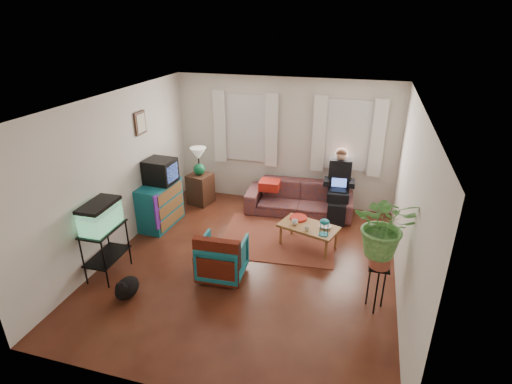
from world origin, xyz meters
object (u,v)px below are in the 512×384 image
(side_table, at_px, (200,189))
(plant_stand, at_px, (376,288))
(dresser, at_px, (160,205))
(sofa, at_px, (299,194))
(coffee_table, at_px, (308,236))
(aquarium_stand, at_px, (107,251))
(armchair, at_px, (223,256))

(side_table, xyz_separation_m, plant_stand, (3.59, -2.46, 0.02))
(side_table, relative_size, dresser, 0.69)
(plant_stand, bearing_deg, sofa, 120.22)
(dresser, bearing_deg, coffee_table, 2.86)
(sofa, xyz_separation_m, side_table, (-2.08, -0.13, -0.09))
(aquarium_stand, xyz_separation_m, coffee_table, (2.82, 1.63, -0.20))
(sofa, distance_m, coffee_table, 1.33)
(sofa, bearing_deg, plant_stand, -63.47)
(side_table, relative_size, aquarium_stand, 0.80)
(armchair, bearing_deg, plant_stand, 173.40)
(sofa, bearing_deg, coffee_table, -76.52)
(plant_stand, bearing_deg, dresser, 160.88)
(coffee_table, bearing_deg, dresser, -162.91)
(aquarium_stand, xyz_separation_m, plant_stand, (3.94, 0.29, -0.06))
(armchair, relative_size, coffee_table, 0.70)
(sofa, distance_m, armchair, 2.55)
(armchair, height_order, coffee_table, armchair)
(aquarium_stand, height_order, armchair, aquarium_stand)
(plant_stand, bearing_deg, aquarium_stand, -175.74)
(dresser, bearing_deg, side_table, 76.20)
(sofa, height_order, armchair, sofa)
(coffee_table, bearing_deg, plant_stand, -32.36)
(sofa, distance_m, plant_stand, 3.00)
(coffee_table, bearing_deg, armchair, -115.73)
(side_table, height_order, aquarium_stand, aquarium_stand)
(coffee_table, xyz_separation_m, plant_stand, (1.12, -1.34, 0.14))
(coffee_table, height_order, plant_stand, plant_stand)
(sofa, bearing_deg, dresser, -156.74)
(armchair, bearing_deg, sofa, -109.40)
(aquarium_stand, distance_m, plant_stand, 3.95)
(dresser, height_order, plant_stand, dresser)
(side_table, distance_m, armchair, 2.67)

